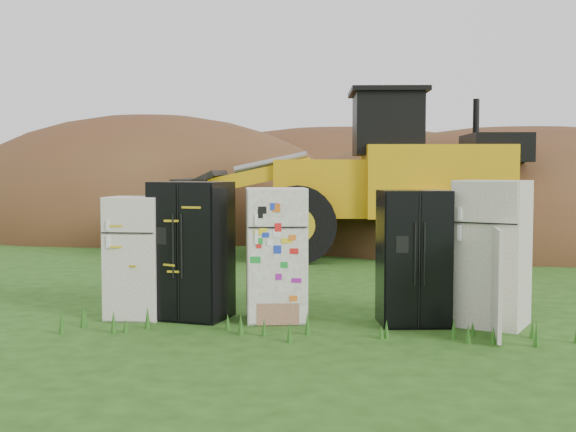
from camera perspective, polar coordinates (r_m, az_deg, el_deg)
name	(u,v)px	position (r m, az deg, el deg)	size (l,w,h in m)	color
ground	(313,321)	(9.46, 2.01, -8.29)	(120.00, 120.00, 0.00)	#214512
fridge_leftmost	(136,257)	(9.78, -11.88, -3.21)	(0.71, 0.68, 1.61)	white
fridge_black_side	(192,250)	(9.60, -7.61, -2.69)	(0.94, 0.74, 1.80)	black
fridge_sticker	(276,254)	(9.40, -0.95, -3.03)	(0.77, 0.71, 1.73)	white
fridge_black_right	(413,257)	(9.29, 9.86, -3.24)	(0.85, 0.71, 1.70)	black
fridge_open_door	(492,253)	(9.43, 15.80, -2.84)	(0.83, 0.77, 1.83)	white
wheel_loader	(345,174)	(16.41, 4.52, 3.35)	(7.80, 3.16, 3.77)	#CC990D
dirt_mound_right	(519,241)	(21.22, 17.78, -1.86)	(15.57, 11.42, 6.37)	#4E2A19
dirt_mound_left	(149,231)	(23.95, -10.89, -1.15)	(14.03, 10.52, 7.54)	#4E2A19
dirt_mound_back	(341,222)	(27.55, 4.19, -0.49)	(19.41, 12.94, 7.24)	#4E2A19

